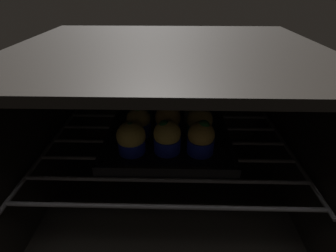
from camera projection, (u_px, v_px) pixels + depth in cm
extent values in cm
cube|color=black|center=(168.00, 187.00, 64.66)|extent=(59.00, 47.00, 1.50)
cube|color=black|center=(168.00, 50.00, 46.48)|extent=(59.00, 47.00, 1.50)
cube|color=black|center=(170.00, 91.00, 75.11)|extent=(59.00, 1.50, 34.00)
cube|color=black|center=(42.00, 128.00, 56.18)|extent=(1.50, 47.00, 34.00)
cube|color=black|center=(296.00, 131.00, 54.96)|extent=(1.50, 47.00, 34.00)
cylinder|color=#4C494C|center=(165.00, 207.00, 41.00)|extent=(54.00, 0.80, 0.80)
cylinder|color=#4C494C|center=(166.00, 180.00, 46.44)|extent=(54.00, 0.80, 0.80)
cylinder|color=#4C494C|center=(167.00, 159.00, 51.88)|extent=(54.00, 0.80, 0.80)
cylinder|color=#4C494C|center=(168.00, 142.00, 57.31)|extent=(54.00, 0.80, 0.80)
cylinder|color=#4C494C|center=(168.00, 128.00, 62.75)|extent=(54.00, 0.80, 0.80)
cylinder|color=#4C494C|center=(169.00, 116.00, 68.19)|extent=(54.00, 0.80, 0.80)
cylinder|color=#4C494C|center=(169.00, 106.00, 73.63)|extent=(54.00, 0.80, 0.80)
cylinder|color=#4C494C|center=(53.00, 141.00, 57.89)|extent=(0.80, 42.00, 0.80)
cylinder|color=#4C494C|center=(285.00, 144.00, 56.74)|extent=(0.80, 42.00, 0.80)
cube|color=black|center=(168.00, 135.00, 58.02)|extent=(27.69, 27.69, 1.20)
cube|color=black|center=(166.00, 169.00, 45.91)|extent=(27.69, 0.80, 1.00)
cube|color=black|center=(169.00, 106.00, 69.00)|extent=(27.69, 0.80, 1.00)
cube|color=black|center=(111.00, 131.00, 57.74)|extent=(0.80, 27.69, 1.00)
cube|color=black|center=(226.00, 132.00, 57.17)|extent=(0.80, 27.69, 1.00)
cylinder|color=#1928B7|center=(132.00, 145.00, 50.84)|extent=(5.61, 5.61, 3.27)
sphere|color=gold|center=(131.00, 136.00, 49.70)|extent=(5.96, 5.96, 5.96)
sphere|color=#28702D|center=(130.00, 127.00, 48.63)|extent=(1.89, 1.89, 1.89)
cylinder|color=#1928B7|center=(167.00, 144.00, 51.05)|extent=(5.61, 5.61, 3.27)
sphere|color=gold|center=(167.00, 133.00, 49.71)|extent=(5.63, 5.63, 5.63)
sphere|color=#1E6023|center=(165.00, 126.00, 48.72)|extent=(2.45, 2.45, 2.45)
cylinder|color=#1928B7|center=(200.00, 145.00, 50.74)|extent=(5.61, 5.61, 3.27)
sphere|color=gold|center=(201.00, 134.00, 49.40)|extent=(5.48, 5.48, 5.48)
sphere|color=#1E6023|center=(204.00, 126.00, 48.38)|extent=(2.40, 2.40, 2.40)
cylinder|color=#1928B7|center=(139.00, 128.00, 56.71)|extent=(5.61, 5.61, 3.27)
sphere|color=gold|center=(139.00, 119.00, 55.53)|extent=(5.43, 5.43, 5.43)
sphere|color=#28702D|center=(138.00, 110.00, 54.43)|extent=(1.97, 1.97, 1.97)
cylinder|color=#1928B7|center=(167.00, 128.00, 56.63)|extent=(5.61, 5.61, 3.27)
sphere|color=gold|center=(167.00, 117.00, 55.20)|extent=(5.84, 5.84, 5.84)
cylinder|color=#0C8C84|center=(199.00, 128.00, 56.50)|extent=(5.61, 5.61, 3.27)
sphere|color=gold|center=(200.00, 120.00, 55.36)|extent=(5.86, 5.86, 5.86)
sphere|color=#1E6023|center=(203.00, 112.00, 55.08)|extent=(2.27, 2.27, 2.27)
cylinder|color=#0C8C84|center=(141.00, 112.00, 63.23)|extent=(5.61, 5.61, 3.27)
sphere|color=gold|center=(141.00, 104.00, 62.05)|extent=(5.43, 5.43, 5.43)
sphere|color=#28702D|center=(140.00, 98.00, 60.73)|extent=(1.79, 1.79, 1.79)
cylinder|color=silver|center=(168.00, 114.00, 62.62)|extent=(5.61, 5.61, 3.27)
sphere|color=#DBBC60|center=(168.00, 106.00, 61.53)|extent=(5.55, 5.55, 5.55)
cylinder|color=silver|center=(195.00, 114.00, 62.41)|extent=(5.61, 5.61, 3.27)
sphere|color=#DBBC60|center=(196.00, 105.00, 61.16)|extent=(5.85, 5.85, 5.85)
sphere|color=#1E6023|center=(198.00, 97.00, 59.52)|extent=(2.04, 2.04, 2.04)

